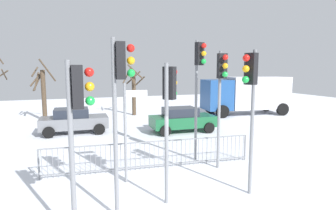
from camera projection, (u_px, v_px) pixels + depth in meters
ground_plane at (174, 195)px, 8.47m from camera, size 60.00×60.00×0.00m
traffic_light_rear_left at (77, 111)px, 5.85m from camera, size 0.57×0.33×3.96m
traffic_light_mid_left at (221, 83)px, 10.28m from camera, size 0.34×0.57×4.43m
traffic_light_foreground_left at (169, 101)px, 7.75m from camera, size 0.48×0.46×3.94m
traffic_light_foreground_right at (199, 73)px, 11.25m from camera, size 0.37×0.55×4.91m
traffic_light_rear_right at (120, 88)px, 6.87m from camera, size 0.57×0.34×4.53m
traffic_light_mid_right at (251, 90)px, 8.11m from camera, size 0.54×0.38×4.33m
direction_sign_post at (127, 128)px, 9.24m from camera, size 0.79×0.11×3.33m
pedestrian_guard_railing at (152, 155)px, 10.65m from camera, size 7.96×0.61×1.07m
car_grey_near at (74, 120)px, 16.54m from camera, size 3.84×1.99×1.47m
car_green_far at (182, 119)px, 16.91m from camera, size 3.84×2.00×1.47m
delivery_truck at (246, 93)px, 23.24m from camera, size 7.25×3.33×3.10m
bare_tree_left at (134, 90)px, 22.85m from camera, size 1.86×1.60×4.12m
bare_tree_centre at (43, 92)px, 20.28m from camera, size 1.81×1.81×4.45m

